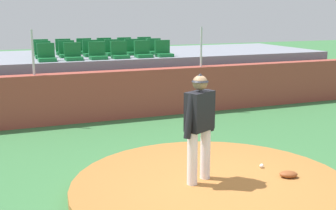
{
  "coord_description": "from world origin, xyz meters",
  "views": [
    {
      "loc": [
        -3.11,
        -5.91,
        2.92
      ],
      "look_at": [
        0.0,
        1.95,
        1.09
      ],
      "focal_mm": 46.62,
      "sensor_mm": 36.0,
      "label": 1
    }
  ],
  "objects_px": {
    "stadium_chair_5": "(163,51)",
    "stadium_chair_11": "(155,49)",
    "stadium_chair_3": "(120,53)",
    "stadium_chair_8": "(91,51)",
    "stadium_chair_13": "(64,50)",
    "stadium_chair_14": "(85,49)",
    "stadium_chair_2": "(98,54)",
    "stadium_chair_9": "(113,50)",
    "fielding_glove": "(288,174)",
    "stadium_chair_6": "(43,53)",
    "pitcher": "(199,120)",
    "stadium_chair_16": "(125,48)",
    "stadium_chair_0": "(47,56)",
    "stadium_chair_10": "(133,50)",
    "stadium_chair_1": "(73,55)",
    "stadium_chair_7": "(67,52)",
    "stadium_chair_12": "(41,50)",
    "stadium_chair_15": "(105,48)",
    "stadium_chair_17": "(145,47)",
    "baseball": "(262,166)",
    "stadium_chair_4": "(143,52)"
  },
  "relations": [
    {
      "from": "stadium_chair_9",
      "to": "stadium_chair_4",
      "type": "bearing_deg",
      "value": 128.0
    },
    {
      "from": "stadium_chair_3",
      "to": "stadium_chair_7",
      "type": "height_order",
      "value": "same"
    },
    {
      "from": "pitcher",
      "to": "stadium_chair_10",
      "type": "height_order",
      "value": "stadium_chair_10"
    },
    {
      "from": "baseball",
      "to": "stadium_chair_12",
      "type": "distance_m",
      "value": 8.83
    },
    {
      "from": "stadium_chair_1",
      "to": "stadium_chair_12",
      "type": "height_order",
      "value": "same"
    },
    {
      "from": "stadium_chair_0",
      "to": "stadium_chair_10",
      "type": "distance_m",
      "value": 2.95
    },
    {
      "from": "stadium_chair_7",
      "to": "stadium_chair_17",
      "type": "relative_size",
      "value": 1.0
    },
    {
      "from": "stadium_chair_2",
      "to": "stadium_chair_7",
      "type": "distance_m",
      "value": 1.17
    },
    {
      "from": "stadium_chair_8",
      "to": "stadium_chair_15",
      "type": "relative_size",
      "value": 1.0
    },
    {
      "from": "stadium_chair_7",
      "to": "stadium_chair_1",
      "type": "bearing_deg",
      "value": 91.82
    },
    {
      "from": "stadium_chair_8",
      "to": "stadium_chair_0",
      "type": "bearing_deg",
      "value": 32.55
    },
    {
      "from": "stadium_chair_2",
      "to": "stadium_chair_17",
      "type": "relative_size",
      "value": 1.0
    },
    {
      "from": "stadium_chair_0",
      "to": "stadium_chair_11",
      "type": "distance_m",
      "value": 3.67
    },
    {
      "from": "stadium_chair_0",
      "to": "stadium_chair_12",
      "type": "distance_m",
      "value": 1.8
    },
    {
      "from": "stadium_chair_6",
      "to": "stadium_chair_16",
      "type": "bearing_deg",
      "value": -162.42
    },
    {
      "from": "stadium_chair_7",
      "to": "stadium_chair_17",
      "type": "height_order",
      "value": "same"
    },
    {
      "from": "fielding_glove",
      "to": "stadium_chair_15",
      "type": "relative_size",
      "value": 0.6
    },
    {
      "from": "stadium_chair_7",
      "to": "stadium_chair_9",
      "type": "relative_size",
      "value": 1.0
    },
    {
      "from": "stadium_chair_15",
      "to": "stadium_chair_8",
      "type": "bearing_deg",
      "value": 53.97
    },
    {
      "from": "stadium_chair_6",
      "to": "stadium_chair_12",
      "type": "xyz_separation_m",
      "value": [
        0.03,
        0.87,
        0.0
      ]
    },
    {
      "from": "stadium_chair_2",
      "to": "stadium_chair_9",
      "type": "xyz_separation_m",
      "value": [
        0.69,
        0.9,
        0.0
      ]
    },
    {
      "from": "stadium_chair_6",
      "to": "stadium_chair_3",
      "type": "bearing_deg",
      "value": 157.24
    },
    {
      "from": "baseball",
      "to": "stadium_chair_1",
      "type": "distance_m",
      "value": 6.93
    },
    {
      "from": "baseball",
      "to": "fielding_glove",
      "type": "xyz_separation_m",
      "value": [
        0.16,
        -0.55,
        0.02
      ]
    },
    {
      "from": "fielding_glove",
      "to": "stadium_chair_1",
      "type": "bearing_deg",
      "value": 129.86
    },
    {
      "from": "stadium_chair_8",
      "to": "stadium_chair_13",
      "type": "distance_m",
      "value": 1.12
    },
    {
      "from": "stadium_chair_7",
      "to": "stadium_chair_9",
      "type": "distance_m",
      "value": 1.43
    },
    {
      "from": "stadium_chair_0",
      "to": "stadium_chair_16",
      "type": "bearing_deg",
      "value": -147.08
    },
    {
      "from": "stadium_chair_5",
      "to": "stadium_chair_11",
      "type": "distance_m",
      "value": 0.91
    },
    {
      "from": "baseball",
      "to": "stadium_chair_15",
      "type": "xyz_separation_m",
      "value": [
        -0.81,
        8.24,
        1.47
      ]
    },
    {
      "from": "stadium_chair_5",
      "to": "stadium_chair_3",
      "type": "bearing_deg",
      "value": -1.31
    },
    {
      "from": "pitcher",
      "to": "stadium_chair_7",
      "type": "height_order",
      "value": "stadium_chair_7"
    },
    {
      "from": "fielding_glove",
      "to": "stadium_chair_16",
      "type": "bearing_deg",
      "value": 113.09
    },
    {
      "from": "stadium_chair_0",
      "to": "stadium_chair_11",
      "type": "height_order",
      "value": "same"
    },
    {
      "from": "pitcher",
      "to": "stadium_chair_15",
      "type": "bearing_deg",
      "value": 58.96
    },
    {
      "from": "stadium_chair_16",
      "to": "stadium_chair_8",
      "type": "bearing_deg",
      "value": 33.3
    },
    {
      "from": "baseball",
      "to": "stadium_chair_14",
      "type": "bearing_deg",
      "value": 100.27
    },
    {
      "from": "stadium_chair_0",
      "to": "stadium_chair_8",
      "type": "height_order",
      "value": "same"
    },
    {
      "from": "fielding_glove",
      "to": "stadium_chair_6",
      "type": "bearing_deg",
      "value": 132.59
    },
    {
      "from": "stadium_chair_4",
      "to": "stadium_chair_15",
      "type": "relative_size",
      "value": 1.0
    },
    {
      "from": "stadium_chair_6",
      "to": "stadium_chair_8",
      "type": "distance_m",
      "value": 1.45
    },
    {
      "from": "stadium_chair_0",
      "to": "stadium_chair_11",
      "type": "bearing_deg",
      "value": -165.47
    },
    {
      "from": "stadium_chair_3",
      "to": "stadium_chair_5",
      "type": "relative_size",
      "value": 1.0
    },
    {
      "from": "stadium_chair_3",
      "to": "stadium_chair_8",
      "type": "relative_size",
      "value": 1.0
    },
    {
      "from": "pitcher",
      "to": "baseball",
      "type": "height_order",
      "value": "pitcher"
    },
    {
      "from": "stadium_chair_11",
      "to": "stadium_chair_16",
      "type": "relative_size",
      "value": 1.0
    },
    {
      "from": "stadium_chair_9",
      "to": "stadium_chair_3",
      "type": "bearing_deg",
      "value": 88.58
    },
    {
      "from": "pitcher",
      "to": "stadium_chair_12",
      "type": "bearing_deg",
      "value": 73.03
    },
    {
      "from": "stadium_chair_13",
      "to": "stadium_chair_14",
      "type": "height_order",
      "value": "same"
    },
    {
      "from": "pitcher",
      "to": "stadium_chair_14",
      "type": "height_order",
      "value": "stadium_chair_14"
    }
  ]
}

